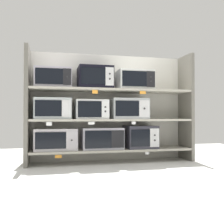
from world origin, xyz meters
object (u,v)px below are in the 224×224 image
microwave_1 (102,138)px  microwave_6 (53,78)px  microwave_0 (56,139)px  microwave_3 (53,109)px  microwave_5 (128,109)px  microwave_4 (91,110)px  microwave_8 (135,80)px  microwave_2 (140,137)px  microwave_7 (95,78)px

microwave_1 → microwave_6: 1.08m
microwave_0 → microwave_3: 0.42m
microwave_0 → microwave_5: microwave_5 is taller
microwave_3 → microwave_6: 0.42m
microwave_0 → microwave_5: (1.03, 0.00, 0.42)m
microwave_4 → microwave_8: (0.64, 0.00, 0.43)m
microwave_1 → microwave_5: 0.57m
microwave_4 → microwave_8: size_ratio=0.87×
microwave_0 → microwave_5: bearing=0.0°
microwave_2 → microwave_5: size_ratio=0.84×
microwave_1 → microwave_7: size_ratio=1.21×
microwave_5 → microwave_8: microwave_8 is taller
microwave_3 → microwave_0: bearing=-0.0°
microwave_0 → microwave_5: 1.11m
microwave_5 → microwave_2: bearing=-0.0°
microwave_1 → microwave_6: bearing=180.0°
microwave_7 → microwave_8: bearing=-0.0°
microwave_0 → microwave_3: microwave_3 is taller
microwave_2 → microwave_3: (-1.25, -0.00, 0.40)m
microwave_1 → microwave_3: microwave_3 is taller
microwave_4 → microwave_7: microwave_7 is taller
microwave_5 → microwave_0: bearing=-180.0°
microwave_0 → microwave_6: 0.84m
microwave_0 → microwave_4: 0.63m
microwave_2 → microwave_6: microwave_6 is taller
microwave_2 → microwave_7: bearing=-180.0°
microwave_0 → microwave_6: size_ratio=1.17×
microwave_5 → microwave_8: size_ratio=1.02×
microwave_4 → microwave_3: bearing=180.0°
microwave_6 → microwave_7: bearing=0.0°
microwave_7 → microwave_2: bearing=0.0°
microwave_3 → microwave_5: bearing=0.0°
microwave_0 → microwave_4: microwave_4 is taller
microwave_5 → microwave_8: (0.10, -0.00, 0.42)m
microwave_2 → microwave_5: microwave_5 is taller
microwave_4 → microwave_8: bearing=0.0°
microwave_3 → microwave_5: (1.07, 0.00, 0.00)m
microwave_0 → microwave_7: 1.01m
microwave_1 → microwave_5: size_ratio=1.10×
microwave_6 → microwave_2: bearing=0.0°
microwave_0 → microwave_1: 0.64m
microwave_6 → microwave_8: bearing=-0.0°
microwave_2 → microwave_7: (-0.67, -0.00, 0.84)m
microwave_5 → microwave_6: (-1.07, -0.00, 0.41)m
microwave_0 → microwave_5: size_ratio=1.10×
microwave_4 → microwave_7: 0.45m
microwave_6 → microwave_8: (1.17, -0.00, 0.00)m
microwave_7 → microwave_8: size_ratio=0.92×
microwave_7 → microwave_8: (0.59, -0.00, -0.01)m
microwave_2 → microwave_4: microwave_4 is taller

